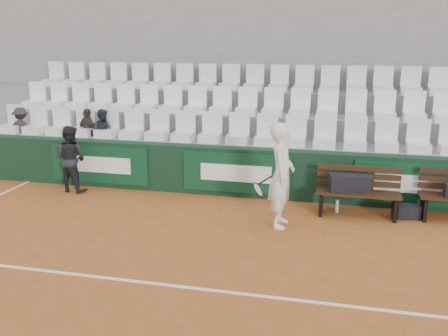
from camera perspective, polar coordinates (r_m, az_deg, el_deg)
ground at (r=6.74m, az=-3.84°, el=-13.52°), size 80.00×80.00×0.00m
court_baseline at (r=6.74m, az=-3.84°, el=-13.49°), size 18.00×0.06×0.01m
back_barrier at (r=10.16m, az=3.05°, el=-0.52°), size 18.00×0.34×1.00m
grandstand_tier_front at (r=10.78m, az=3.29°, el=0.37°), size 18.00×0.95×1.00m
grandstand_tier_mid at (r=11.64m, az=4.12°, el=2.59°), size 18.00×0.95×1.45m
grandstand_tier_back at (r=12.51m, az=4.84°, el=4.50°), size 18.00×0.95×1.90m
grandstand_rear_wall at (r=12.96m, az=5.38°, el=10.43°), size 18.00×0.30×4.40m
seat_row_front at (r=10.43m, az=3.19°, el=4.47°), size 11.90×0.44×0.63m
seat_row_mid at (r=11.29m, az=4.08°, el=7.57°), size 11.90×0.44×0.63m
seat_row_back at (r=12.17m, az=4.85°, el=10.22°), size 11.90×0.44×0.63m
bench_left at (r=9.45m, az=14.99°, el=-3.98°), size 1.50×0.56×0.45m
sports_bag_left at (r=9.38m, az=14.14°, el=-1.64°), size 0.77×0.46×0.31m
sports_bag_ground at (r=9.63m, az=20.29°, el=-4.69°), size 0.44×0.31×0.25m
water_bottle_near at (r=9.58m, az=12.78°, el=-4.25°), size 0.07×0.07×0.24m
water_bottle_far at (r=9.67m, az=21.39°, el=-4.80°), size 0.06×0.06×0.22m
tennis_player at (r=8.52m, az=6.57°, el=-0.83°), size 0.72×0.67×1.81m
ball_kid at (r=10.92m, az=-17.11°, el=1.02°), size 0.75×0.63×1.41m
spectator_a at (r=12.60m, az=-22.32°, el=6.13°), size 0.72×0.49×1.03m
spectator_b at (r=11.69m, az=-15.39°, el=6.17°), size 0.68×0.47×1.06m
spectator_c at (r=11.53m, az=-13.80°, el=6.16°), size 0.59×0.50×1.07m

